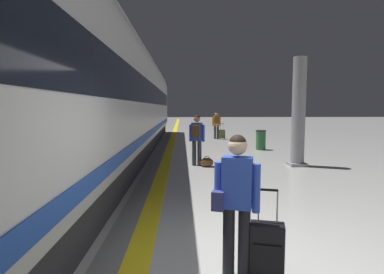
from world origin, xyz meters
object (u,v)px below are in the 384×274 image
object	(u,v)px
high_speed_train	(112,93)
duffel_bag_near	(207,162)
suitcase_mid	(222,134)
rolling_suitcase_foreground	(267,248)
passenger_near	(197,136)
waste_bin	(261,140)
traveller_foreground	(236,196)
platform_pillar	(299,114)
passenger_mid	(217,123)

from	to	relation	value
high_speed_train	duffel_bag_near	world-z (taller)	high_speed_train
high_speed_train	suitcase_mid	distance (m)	9.16
rolling_suitcase_foreground	passenger_near	world-z (taller)	passenger_near
duffel_bag_near	waste_bin	size ratio (longest dim) A/B	0.48
traveller_foreground	waste_bin	size ratio (longest dim) A/B	1.82
rolling_suitcase_foreground	duffel_bag_near	distance (m)	6.69
platform_pillar	waste_bin	size ratio (longest dim) A/B	3.96
rolling_suitcase_foreground	passenger_mid	distance (m)	15.85
suitcase_mid	waste_bin	distance (m)	5.08
passenger_near	suitcase_mid	world-z (taller)	passenger_near
duffel_bag_near	passenger_mid	bearing A→B (deg)	81.64
high_speed_train	platform_pillar	bearing A→B (deg)	-14.00
passenger_mid	platform_pillar	bearing A→B (deg)	-79.22
traveller_foreground	platform_pillar	bearing A→B (deg)	64.19
rolling_suitcase_foreground	high_speed_train	bearing A→B (deg)	113.09
rolling_suitcase_foreground	passenger_near	distance (m)	6.96
duffel_bag_near	traveller_foreground	bearing A→B (deg)	-91.89
passenger_near	waste_bin	size ratio (longest dim) A/B	1.88
passenger_near	passenger_mid	bearing A→B (deg)	79.39
rolling_suitcase_foreground	suitcase_mid	size ratio (longest dim) A/B	1.06
high_speed_train	passenger_near	size ratio (longest dim) A/B	16.35
passenger_near	waste_bin	bearing A→B (deg)	50.61
suitcase_mid	traveller_foreground	bearing A→B (deg)	-96.83
traveller_foreground	passenger_mid	xyz separation A→B (m)	(1.56, 15.77, 0.05)
suitcase_mid	waste_bin	world-z (taller)	suitcase_mid
high_speed_train	passenger_near	world-z (taller)	high_speed_train
high_speed_train	waste_bin	size ratio (longest dim) A/B	30.70
traveller_foreground	suitcase_mid	xyz separation A→B (m)	(1.88, 15.67, -0.64)
duffel_bag_near	suitcase_mid	world-z (taller)	suitcase_mid
rolling_suitcase_foreground	passenger_mid	size ratio (longest dim) A/B	0.60
high_speed_train	traveller_foreground	xyz separation A→B (m)	(3.22, -8.39, -1.54)
passenger_mid	suitcase_mid	size ratio (longest dim) A/B	1.76
passenger_mid	waste_bin	size ratio (longest dim) A/B	1.87
passenger_near	traveller_foreground	bearing A→B (deg)	-89.12
high_speed_train	waste_bin	xyz separation A→B (m)	(6.28, 2.35, -2.04)
passenger_mid	waste_bin	bearing A→B (deg)	-73.43
rolling_suitcase_foreground	waste_bin	world-z (taller)	rolling_suitcase_foreground
duffel_bag_near	platform_pillar	distance (m)	3.44
suitcase_mid	waste_bin	xyz separation A→B (m)	(1.18, -4.94, 0.14)
traveller_foreground	passenger_mid	size ratio (longest dim) A/B	0.97
duffel_bag_near	suitcase_mid	bearing A→B (deg)	79.58
high_speed_train	passenger_near	bearing A→B (deg)	-25.74
suitcase_mid	high_speed_train	bearing A→B (deg)	-124.99
platform_pillar	passenger_mid	bearing A→B (deg)	100.78
traveller_foreground	waste_bin	distance (m)	11.17
high_speed_train	duffel_bag_near	size ratio (longest dim) A/B	63.49
traveller_foreground	rolling_suitcase_foreground	world-z (taller)	traveller_foreground
passenger_near	high_speed_train	bearing A→B (deg)	154.26
traveller_foreground	rolling_suitcase_foreground	xyz separation A→B (m)	(0.36, -0.03, -0.61)
rolling_suitcase_foreground	waste_bin	size ratio (longest dim) A/B	1.13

